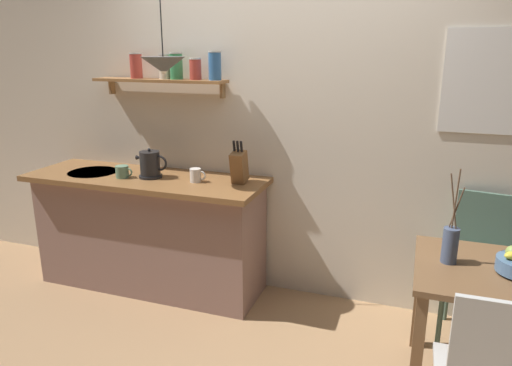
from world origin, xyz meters
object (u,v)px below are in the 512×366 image
dining_chair_far (480,262)px  knife_block (239,166)px  coffee_mug_by_sink (123,172)px  pendant_lamp (163,65)px  coffee_mug_spare (196,175)px  dining_table (493,293)px  twig_vase (450,244)px  electric_kettle (150,165)px

dining_chair_far → knife_block: (-1.62, -0.07, 0.51)m
coffee_mug_by_sink → pendant_lamp: size_ratio=0.22×
coffee_mug_by_sink → pendant_lamp: 0.88m
coffee_mug_spare → knife_block: bearing=12.4°
dining_table → twig_vase: 0.33m
dining_table → dining_chair_far: 0.58m
twig_vase → knife_block: size_ratio=1.67×
knife_block → twig_vase: bearing=-19.4°
coffee_mug_by_sink → coffee_mug_spare: size_ratio=1.11×
coffee_mug_spare → coffee_mug_by_sink: bearing=-172.3°
coffee_mug_by_sink → knife_block: bearing=9.4°
coffee_mug_by_sink → coffee_mug_spare: (0.56, 0.08, 0.00)m
dining_chair_far → coffee_mug_by_sink: 2.53m
dining_chair_far → twig_vase: 0.68m
twig_vase → pendant_lamp: (-1.84, 0.31, 0.89)m
knife_block → coffee_mug_by_sink: bearing=-170.6°
coffee_mug_by_sink → dining_table: bearing=-8.4°
dining_chair_far → coffee_mug_spare: size_ratio=7.79×
dining_table → pendant_lamp: 2.39m
dining_table → twig_vase: bearing=174.9°
electric_kettle → coffee_mug_by_sink: bearing=-158.5°
twig_vase → pendant_lamp: pendant_lamp is taller
pendant_lamp → electric_kettle: bearing=152.5°
dining_chair_far → pendant_lamp: pendant_lamp is taller
dining_table → coffee_mug_spare: bearing=167.1°
electric_kettle → coffee_mug_spare: electric_kettle is taller
dining_table → pendant_lamp: pendant_lamp is taller
coffee_mug_spare → twig_vase: bearing=-14.0°
coffee_mug_spare → pendant_lamp: size_ratio=0.19×
dining_table → knife_block: (-1.62, 0.51, 0.43)m
twig_vase → knife_block: (-1.39, 0.49, 0.19)m
electric_kettle → knife_block: bearing=5.7°
dining_table → electric_kettle: electric_kettle is taller
pendant_lamp → dining_table: bearing=-9.0°
pendant_lamp → dining_chair_far: bearing=6.9°
twig_vase → coffee_mug_by_sink: (-2.26, 0.34, 0.11)m
coffee_mug_by_sink → coffee_mug_spare: bearing=7.7°
electric_kettle → coffee_mug_spare: size_ratio=2.08×
twig_vase → electric_kettle: twig_vase is taller
dining_table → knife_block: size_ratio=2.58×
knife_block → pendant_lamp: 0.85m
electric_kettle → dining_table: bearing=-10.9°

